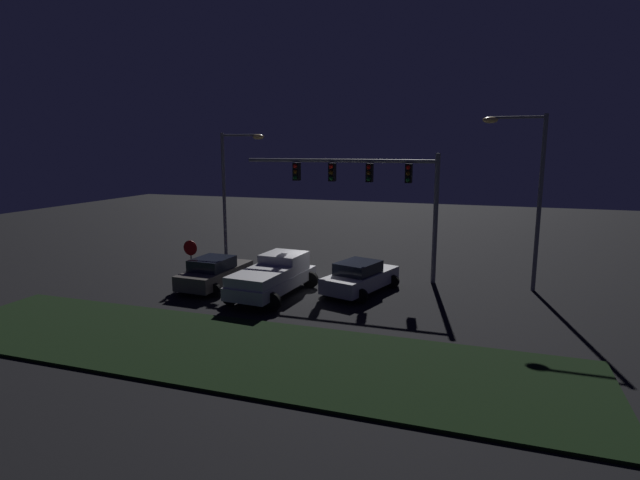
# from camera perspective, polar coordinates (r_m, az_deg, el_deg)

# --- Properties ---
(ground_plane) EXTENTS (80.00, 80.00, 0.00)m
(ground_plane) POSITION_cam_1_polar(r_m,az_deg,el_deg) (24.90, -0.52, -5.38)
(ground_plane) COLOR black
(grass_median) EXTENTS (23.37, 5.69, 0.10)m
(grass_median) POSITION_cam_1_polar(r_m,az_deg,el_deg) (17.64, -9.64, -12.15)
(grass_median) COLOR black
(grass_median) RESTS_ON ground_plane
(pickup_truck) EXTENTS (3.17, 5.55, 1.80)m
(pickup_truck) POSITION_cam_1_polar(r_m,az_deg,el_deg) (23.51, -5.19, -3.86)
(pickup_truck) COLOR #B7B7BC
(pickup_truck) RESTS_ON ground_plane
(car_sedan) EXTENTS (3.28, 4.73, 1.51)m
(car_sedan) POSITION_cam_1_polar(r_m,az_deg,el_deg) (24.01, 4.54, -4.19)
(car_sedan) COLOR #B7B7BC
(car_sedan) RESTS_ON ground_plane
(car_sedan_far) EXTENTS (2.61, 4.48, 1.51)m
(car_sedan_far) POSITION_cam_1_polar(r_m,az_deg,el_deg) (25.31, -11.79, -3.62)
(car_sedan_far) COLOR #514C47
(car_sedan_far) RESTS_ON ground_plane
(traffic_signal_gantry) EXTENTS (10.32, 0.56, 6.50)m
(traffic_signal_gantry) POSITION_cam_1_polar(r_m,az_deg,el_deg) (26.17, 5.66, 6.53)
(traffic_signal_gantry) COLOR slate
(traffic_signal_gantry) RESTS_ON ground_plane
(street_lamp_left) EXTENTS (2.83, 0.44, 7.64)m
(street_lamp_left) POSITION_cam_1_polar(r_m,az_deg,el_deg) (31.13, -9.85, 6.74)
(street_lamp_left) COLOR slate
(street_lamp_left) RESTS_ON ground_plane
(street_lamp_right) EXTENTS (2.85, 0.44, 8.29)m
(street_lamp_right) POSITION_cam_1_polar(r_m,az_deg,el_deg) (25.60, 22.41, 6.17)
(street_lamp_right) COLOR slate
(street_lamp_right) RESTS_ON ground_plane
(stop_sign) EXTENTS (0.76, 0.08, 2.23)m
(stop_sign) POSITION_cam_1_polar(r_m,az_deg,el_deg) (26.01, -14.38, -1.49)
(stop_sign) COLOR slate
(stop_sign) RESTS_ON ground_plane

